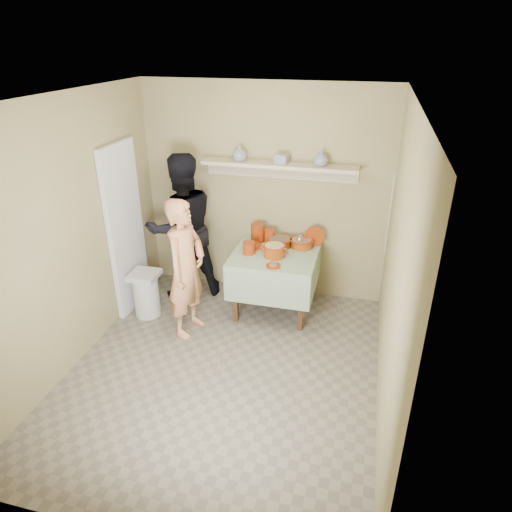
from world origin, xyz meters
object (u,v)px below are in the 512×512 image
(person_cook, at_px, (186,269))
(cazuela_rice, at_px, (274,250))
(person_helper, at_px, (182,228))
(trash_bin, at_px, (146,293))
(serving_table, at_px, (275,261))

(person_cook, relative_size, cazuela_rice, 4.74)
(person_helper, xyz_separation_m, cazuela_rice, (1.18, -0.19, -0.07))
(person_cook, xyz_separation_m, trash_bin, (-0.61, 0.18, -0.50))
(serving_table, bearing_deg, trash_bin, -160.74)
(person_cook, distance_m, serving_table, 1.09)
(person_helper, relative_size, cazuela_rice, 5.57)
(cazuela_rice, relative_size, trash_bin, 0.59)
(trash_bin, bearing_deg, serving_table, 19.26)
(person_cook, bearing_deg, trash_bin, 83.45)
(person_helper, distance_m, trash_bin, 0.90)
(cazuela_rice, bearing_deg, person_cook, -146.17)
(cazuela_rice, xyz_separation_m, trash_bin, (-1.45, -0.39, -0.56))
(cazuela_rice, bearing_deg, trash_bin, -165.01)
(person_cook, distance_m, cazuela_rice, 1.02)
(person_helper, height_order, cazuela_rice, person_helper)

